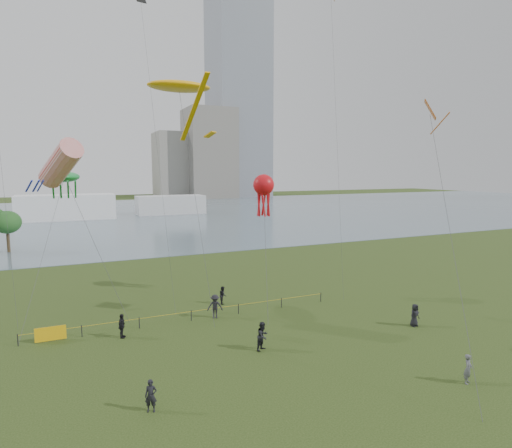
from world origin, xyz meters
name	(u,v)px	position (x,y,z in m)	size (l,w,h in m)	color
ground_plane	(335,399)	(0.00, 0.00, 0.00)	(400.00, 400.00, 0.00)	#223310
lake	(116,215)	(0.00, 100.00, 0.02)	(400.00, 120.00, 0.08)	slate
tower	(238,62)	(62.00, 168.00, 60.00)	(24.00, 24.00, 120.00)	slate
building_mid	(209,154)	(46.00, 162.00, 19.00)	(20.00, 20.00, 38.00)	slate
building_low	(174,165)	(32.00, 168.00, 14.00)	(16.00, 18.00, 28.00)	gray
pavilion_left	(66,207)	(-12.00, 95.00, 3.00)	(22.00, 8.00, 6.00)	white
pavilion_right	(171,205)	(14.00, 98.00, 2.50)	(18.00, 7.00, 5.00)	silver
fence	(110,325)	(-9.76, 14.34, 0.55)	(24.07, 0.07, 1.05)	black
kite_flyer	(468,369)	(7.67, -1.66, 0.83)	(0.61, 0.40, 1.67)	#515358
spectator_a	(263,336)	(-0.84, 7.03, 0.95)	(0.93, 0.72, 1.91)	black
spectator_b	(215,306)	(-1.72, 14.18, 0.96)	(1.25, 0.72, 1.93)	black
spectator_c	(122,326)	(-9.05, 12.98, 0.87)	(1.02, 0.42, 1.74)	black
spectator_d	(415,315)	(11.53, 6.25, 0.86)	(0.84, 0.55, 1.72)	black
spectator_f	(151,396)	(-8.92, 2.70, 0.81)	(0.59, 0.39, 1.62)	black
spectator_g	(223,295)	(0.11, 17.43, 0.79)	(0.76, 0.59, 1.57)	black
kite_stingray	(179,87)	(-3.17, 18.35, 18.58)	(5.29, 10.13, 19.07)	#3F3F42
kite_windsock	(61,164)	(-12.42, 18.10, 12.26)	(6.70, 5.07, 14.16)	#3F3F42
kite_creature	(63,177)	(-12.28, 22.13, 11.21)	(4.67, 9.71, 11.69)	#3F3F42
kite_octopus	(264,186)	(4.52, 18.35, 10.34)	(4.03, 8.34, 11.43)	#3F3F42
kite_delta	(433,120)	(10.70, 4.67, 15.14)	(6.62, 10.58, 16.56)	#3F3F42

